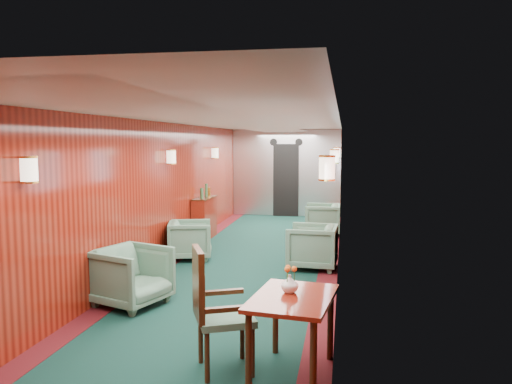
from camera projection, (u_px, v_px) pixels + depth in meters
The scene contains 12 objects.
room at pixel (244, 169), 7.97m from camera, with size 12.00×12.10×2.40m.
bulkhead at pixel (286, 173), 13.81m from camera, with size 2.98×0.17×2.39m.
windows_right at pixel (338, 180), 7.98m from camera, with size 0.02×8.60×0.80m.
wall_sconces at pixel (251, 158), 8.51m from camera, with size 2.97×7.97×0.25m.
dining_table at pixel (293, 309), 4.37m from camera, with size 0.80×1.04×0.72m.
side_chair at pixel (213, 305), 4.45m from camera, with size 0.65×0.67×1.13m.
credenza at pixel (204, 217), 10.62m from camera, with size 0.31×1.00×1.17m.
flower_vase at pixel (290, 284), 4.45m from camera, with size 0.16×0.16×0.16m, color silver.
armchair_left_near at pixel (132, 276), 6.29m from camera, with size 0.80×0.82×0.75m, color #204B3B.
armchair_left_far at pixel (190, 240), 8.80m from camera, with size 0.72×0.75×0.68m, color #204B3B.
armchair_right_near at pixel (312, 247), 8.13m from camera, with size 0.77×0.79×0.72m, color #204B3B.
armchair_right_far at pixel (322, 219), 11.06m from camera, with size 0.74×0.76×0.69m, color #204B3B.
Camera 1 is at (1.57, -7.81, 2.07)m, focal length 35.00 mm.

